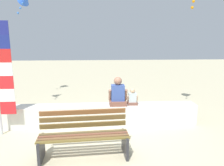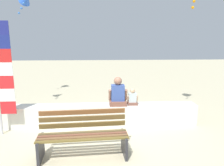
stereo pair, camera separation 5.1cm
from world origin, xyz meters
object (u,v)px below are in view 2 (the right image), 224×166
Objects in this scene: park_bench at (83,135)px; flag_banner at (2,73)px; person_child at (132,98)px; person_adult at (118,94)px.

flag_banner is (-1.95, 1.10, 1.10)m from park_bench.
person_child is 3.29m from flag_banner.
park_bench is at bearing -128.55° from person_child.
person_adult is 0.28× the size of flag_banner.
person_adult is at bearing -179.94° from person_child.
park_bench is 2.33× the size of person_adult.
flag_banner is (-3.16, -0.42, 0.79)m from person_child.
person_adult is at bearing 61.75° from park_bench.
person_adult reaches higher than park_bench.
park_bench is 1.98m from person_child.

